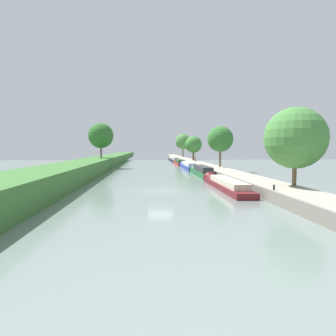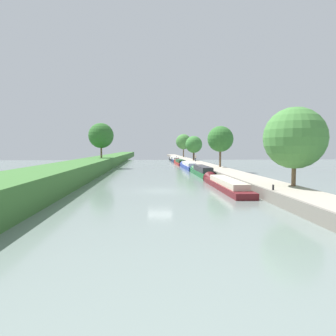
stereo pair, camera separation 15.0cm
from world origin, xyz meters
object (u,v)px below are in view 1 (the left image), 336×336
Objects in this scene: narrowboat_black at (172,159)px; person_walking at (195,158)px; narrowboat_red at (179,162)px; mooring_bollard_far at (176,157)px; narrowboat_navy at (175,160)px; narrowboat_green at (201,171)px; mooring_bollard_near at (274,187)px; narrowboat_maroon at (224,184)px; narrowboat_blue at (188,166)px.

person_walking reaches higher than narrowboat_black.
person_walking reaches higher than narrowboat_red.
narrowboat_navy is at bearing -96.41° from mooring_bollard_far.
narrowboat_green reaches higher than narrowboat_red.
narrowboat_green is 57.25m from narrowboat_black.
mooring_bollard_far is (1.72, 62.89, 0.54)m from narrowboat_green.
narrowboat_maroon is at bearing 103.00° from mooring_bollard_near.
narrowboat_navy is 22.90× the size of mooring_bollard_far.
narrowboat_black is 28.13m from person_walking.
narrowboat_navy is at bearing 91.56° from mooring_bollard_near.
narrowboat_maroon is 1.52× the size of narrowboat_navy.
narrowboat_maroon is at bearing -90.06° from narrowboat_navy.
narrowboat_black is at bearing 89.80° from narrowboat_red.
narrowboat_maroon is 34.91× the size of mooring_bollard_far.
narrowboat_red is at bearing 89.91° from narrowboat_maroon.
narrowboat_green is at bearing 89.05° from narrowboat_maroon.
narrowboat_navy is (-0.01, 13.14, 0.08)m from narrowboat_red.
narrowboat_green is 32.68m from narrowboat_red.
narrowboat_maroon is at bearing -91.44° from mooring_bollard_far.
narrowboat_black is at bearing 89.87° from narrowboat_maroon.
narrowboat_red is 34.00× the size of mooring_bollard_near.
narrowboat_maroon is at bearing -94.92° from person_walking.
mooring_bollard_near is at bearing -85.98° from narrowboat_green.
narrowboat_blue reaches higher than mooring_bollard_near.
narrowboat_red is at bearing -90.20° from narrowboat_black.
mooring_bollard_near reaches higher than narrowboat_maroon.
narrowboat_blue is at bearing -90.03° from narrowboat_black.
narrowboat_navy is 0.82× the size of narrowboat_black.
narrowboat_maroon is 1.03× the size of narrowboat_red.
narrowboat_green is 62.92m from mooring_bollard_far.
mooring_bollard_far is (1.83, 46.92, 0.58)m from narrowboat_blue.
person_walking is (3.73, -27.86, 1.26)m from narrowboat_black.
mooring_bollard_near is (1.83, -40.39, 0.58)m from narrowboat_blue.
narrowboat_navy is at bearing 90.25° from narrowboat_green.
narrowboat_blue is at bearing -105.61° from person_walking.
narrowboat_maroon is 1.25× the size of narrowboat_black.
narrowboat_navy is 22.90× the size of mooring_bollard_near.
narrowboat_red is 9.22× the size of person_walking.
narrowboat_maroon is 9.46× the size of person_walking.
person_walking is at bearing -82.37° from narrowboat_black.
narrowboat_navy reaches higher than mooring_bollard_far.
mooring_bollard_far reaches higher than narrowboat_maroon.
mooring_bollard_near is (1.90, -57.10, 0.65)m from narrowboat_red.
mooring_bollard_near is at bearing -90.00° from mooring_bollard_far.
narrowboat_green reaches higher than mooring_bollard_far.
narrowboat_navy reaches higher than narrowboat_red.
person_walking is at bearing 82.96° from narrowboat_green.
narrowboat_black reaches higher than narrowboat_maroon.
narrowboat_navy is 17.18m from mooring_bollard_far.
narrowboat_navy reaches higher than narrowboat_maroon.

